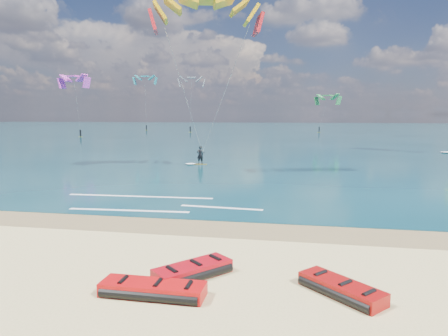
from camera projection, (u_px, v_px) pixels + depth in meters
The scene contains 9 objects.
ground at pixel (240, 148), 52.54m from camera, with size 320.00×320.00×0.00m, color tan.
wet_sand_strip at pixel (116, 223), 16.45m from camera, with size 320.00×2.40×0.01m, color olive.
sea at pixel (270, 130), 114.97m from camera, with size 320.00×200.00×0.04m, color #0B353F.
packed_kite_left at pixel (153, 296), 9.87m from camera, with size 2.81×1.08×0.39m, color red, non-canonical shape.
packed_kite_mid at pixel (341, 295), 9.92m from camera, with size 2.39×1.08×0.39m, color #9C0C0A, non-canonical shape.
packed_kite_right at pixel (193, 277), 11.02m from camera, with size 2.41×1.16×0.42m, color #B40713, non-canonical shape.
kitesurfer_main at pixel (203, 76), 31.73m from camera, with size 8.99×7.25×14.33m.
shoreline_foam at pixel (154, 203), 20.00m from camera, with size 10.88×3.64×0.01m.
distant_kites at pixel (227, 107), 89.55m from camera, with size 78.32×37.62×14.60m.
Camera 1 is at (7.19, -11.96, 4.45)m, focal length 32.00 mm.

